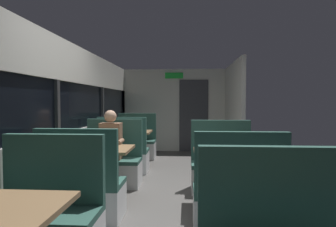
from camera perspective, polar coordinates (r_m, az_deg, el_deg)
ground_plane at (r=4.04m, az=-1.42°, el=-18.01°), size 3.30×9.20×0.02m
carriage_window_panel_left at (r=4.19m, az=-21.65°, el=-1.76°), size 0.09×8.48×2.30m
carriage_end_bulkhead at (r=7.98m, az=1.66°, el=0.56°), size 2.90×0.11×2.30m
carriage_aisle_panel_right at (r=6.87m, az=12.99°, el=0.29°), size 0.08×2.40×2.30m
bench_near_window_facing_entry at (r=2.89m, az=-23.30°, el=-19.61°), size 0.95×0.50×1.10m
dining_table_mid_window at (r=4.21m, az=-13.57°, el=-8.08°), size 0.90×0.70×0.74m
bench_mid_window_facing_end at (r=3.64m, az=-16.90°, el=-14.86°), size 0.95×0.50×1.10m
bench_mid_window_facing_entry at (r=4.93m, az=-11.09°, el=-10.20°), size 0.95×0.50×1.10m
dining_table_far_window at (r=6.38m, az=-7.52°, el=-4.44°), size 0.90×0.70×0.74m
bench_far_window_facing_end at (r=5.75m, az=-8.87°, el=-8.35°), size 0.95×0.50×1.10m
bench_far_window_facing_entry at (r=7.10m, az=-6.41°, el=-6.26°), size 0.95×0.50×1.10m
dining_table_rear_aisle at (r=3.87m, az=12.04°, el=-9.00°), size 0.90×0.70×0.74m
bench_rear_aisle_facing_end at (r=3.28m, az=13.85°, el=-16.76°), size 0.95×0.50×1.10m
bench_rear_aisle_facing_entry at (r=4.61m, az=10.72°, el=-11.08°), size 0.95×0.50×1.10m
seated_passenger at (r=4.82m, az=-11.33°, el=-7.95°), size 0.47×0.55×1.26m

